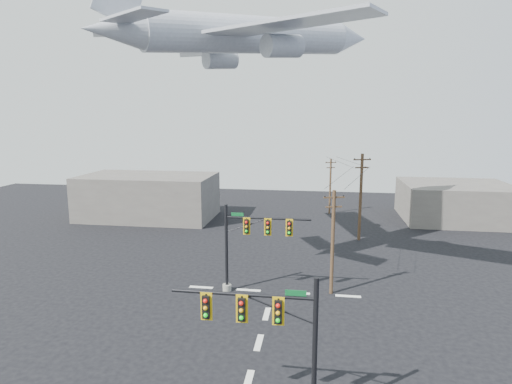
% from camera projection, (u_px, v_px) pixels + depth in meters
% --- Properties ---
extents(ground, '(120.00, 120.00, 0.00)m').
position_uv_depth(ground, '(248.00, 381.00, 23.00)').
color(ground, black).
rests_on(ground, ground).
extents(lane_markings, '(14.00, 21.20, 0.01)m').
position_uv_depth(lane_markings, '(262.00, 332.00, 28.19)').
color(lane_markings, silver).
rests_on(lane_markings, ground).
extents(signal_mast_near, '(7.02, 0.77, 7.04)m').
position_uv_depth(signal_mast_near, '(278.00, 339.00, 19.55)').
color(signal_mast_near, gray).
rests_on(signal_mast_near, ground).
extents(signal_mast_far, '(7.07, 0.79, 7.20)m').
position_uv_depth(signal_mast_far, '(247.00, 244.00, 33.91)').
color(signal_mast_far, gray).
rests_on(signal_mast_far, ground).
extents(utility_pole_a, '(1.64, 0.61, 8.42)m').
position_uv_depth(utility_pole_a, '(333.00, 240.00, 33.60)').
color(utility_pole_a, '#4E3421').
rests_on(utility_pole_a, ground).
extents(utility_pole_b, '(1.96, 0.71, 9.93)m').
position_uv_depth(utility_pole_b, '(361.00, 195.00, 48.28)').
color(utility_pole_b, '#4E3421').
rests_on(utility_pole_b, ground).
extents(utility_pole_c, '(1.57, 0.71, 8.02)m').
position_uv_depth(utility_pole_c, '(330.00, 185.00, 61.68)').
color(utility_pole_c, '#4E3421').
rests_on(utility_pole_c, ground).
extents(power_lines, '(5.17, 28.87, 0.22)m').
position_uv_depth(power_lines, '(347.00, 168.00, 46.68)').
color(power_lines, black).
extents(airliner, '(24.19, 23.19, 7.57)m').
position_uv_depth(airliner, '(251.00, 36.00, 36.83)').
color(airliner, '#B2B6BF').
extents(building_left, '(18.00, 10.00, 6.00)m').
position_uv_depth(building_left, '(148.00, 196.00, 59.46)').
color(building_left, '#645E58').
rests_on(building_left, ground).
extents(building_right, '(14.00, 12.00, 5.00)m').
position_uv_depth(building_right, '(456.00, 202.00, 58.28)').
color(building_right, '#645E58').
rests_on(building_right, ground).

